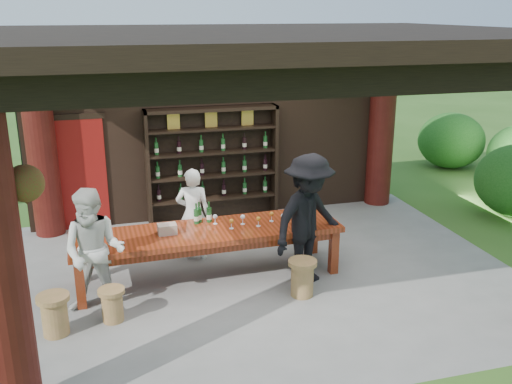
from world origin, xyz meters
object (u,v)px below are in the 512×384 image
object	(u,v)px
stool_far_left	(55,314)
napkin_basket	(167,229)
wine_shelf	(213,165)
stool_near_left	(112,304)
host	(193,214)
guest_woman	(94,252)
tasting_table	(208,237)
guest_man	(308,220)
stool_near_right	(302,277)

from	to	relation	value
stool_far_left	napkin_basket	size ratio (longest dim) A/B	1.99
wine_shelf	stool_near_left	bearing A→B (deg)	-121.03
host	napkin_basket	size ratio (longest dim) A/B	5.62
guest_woman	napkin_basket	bearing A→B (deg)	47.09
host	stool_near_left	bearing A→B (deg)	68.54
tasting_table	guest_man	bearing A→B (deg)	-20.57
stool_near_left	stool_far_left	xyz separation A→B (m)	(-0.68, -0.14, 0.04)
wine_shelf	host	xyz separation A→B (m)	(-0.64, -1.61, -0.33)
stool_far_left	guest_woman	distance (m)	0.88
stool_far_left	wine_shelf	bearing A→B (deg)	52.14
napkin_basket	guest_man	bearing A→B (deg)	-14.53
stool_far_left	host	size ratio (longest dim) A/B	0.35
guest_woman	stool_near_right	bearing A→B (deg)	10.44
stool_near_right	host	size ratio (longest dim) A/B	0.35
wine_shelf	stool_near_right	xyz separation A→B (m)	(0.57, -3.24, -0.78)
guest_woman	guest_man	world-z (taller)	guest_man
stool_near_right	napkin_basket	distance (m)	1.99
wine_shelf	guest_man	xyz separation A→B (m)	(0.79, -2.86, -0.11)
guest_woman	stool_far_left	bearing A→B (deg)	-121.97
wine_shelf	stool_near_right	bearing A→B (deg)	-79.95
stool_near_left	napkin_basket	distance (m)	1.34
stool_near_right	stool_far_left	bearing A→B (deg)	-177.55
tasting_table	napkin_basket	size ratio (longest dim) A/B	14.85
tasting_table	stool_far_left	world-z (taller)	tasting_table
stool_near_left	host	bearing A→B (deg)	51.24
wine_shelf	stool_near_right	world-z (taller)	wine_shelf
napkin_basket	stool_far_left	bearing A→B (deg)	-145.82
host	stool_near_right	bearing A→B (deg)	143.79
stool_near_left	stool_far_left	size ratio (longest dim) A/B	0.85
tasting_table	host	size ratio (longest dim) A/B	2.64
stool_far_left	napkin_basket	bearing A→B (deg)	34.18
stool_near_right	guest_woman	size ratio (longest dim) A/B	0.31
stool_near_right	stool_far_left	distance (m)	3.20
stool_far_left	guest_woman	bearing A→B (deg)	41.05
tasting_table	stool_near_left	xyz separation A→B (m)	(-1.40, -0.89, -0.40)
tasting_table	napkin_basket	bearing A→B (deg)	-179.58
stool_near_left	stool_near_right	size ratio (longest dim) A/B	0.85
stool_near_left	guest_man	bearing A→B (deg)	8.02
wine_shelf	stool_near_left	distance (m)	3.87
guest_woman	wine_shelf	bearing A→B (deg)	71.18
stool_far_left	stool_near_right	bearing A→B (deg)	2.45
host	guest_woman	bearing A→B (deg)	59.23
guest_woman	napkin_basket	distance (m)	1.14
tasting_table	stool_far_left	size ratio (longest dim) A/B	7.47
wine_shelf	stool_near_left	world-z (taller)	wine_shelf
guest_woman	guest_man	distance (m)	2.90
wine_shelf	napkin_basket	bearing A→B (deg)	-115.53
wine_shelf	guest_man	world-z (taller)	wine_shelf
stool_near_right	tasting_table	bearing A→B (deg)	141.73
guest_man	napkin_basket	size ratio (longest dim) A/B	7.27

